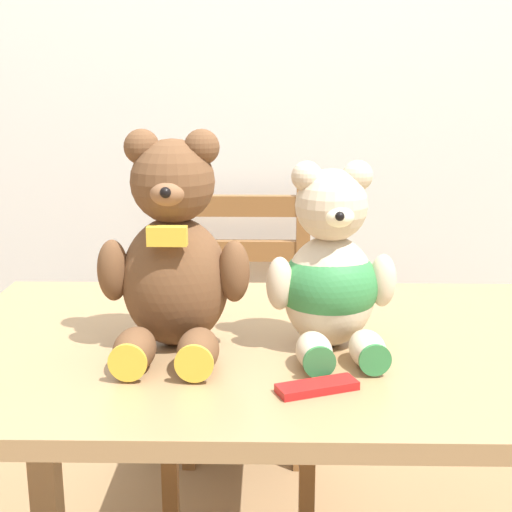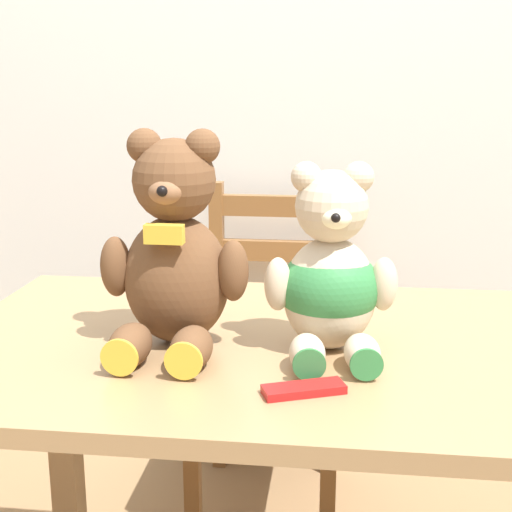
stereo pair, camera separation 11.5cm
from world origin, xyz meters
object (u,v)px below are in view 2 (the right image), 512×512
at_px(wooden_chair_behind, 270,350).
at_px(teddy_bear_left, 174,255).
at_px(teddy_bear_right, 330,277).
at_px(chocolate_bar, 304,389).

height_order(wooden_chair_behind, teddy_bear_left, teddy_bear_left).
bearing_deg(wooden_chair_behind, teddy_bear_left, 84.45).
relative_size(teddy_bear_left, teddy_bear_right, 1.16).
xyz_separation_m(teddy_bear_right, chocolate_bar, (-0.03, -0.18, -0.12)).
bearing_deg(chocolate_bar, teddy_bear_right, 80.07).
xyz_separation_m(wooden_chair_behind, teddy_bear_right, (0.17, -0.78, 0.44)).
distance_m(wooden_chair_behind, teddy_bear_right, 0.91).
height_order(teddy_bear_right, chocolate_bar, teddy_bear_right).
relative_size(wooden_chair_behind, teddy_bear_right, 3.00).
bearing_deg(teddy_bear_right, chocolate_bar, 73.24).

